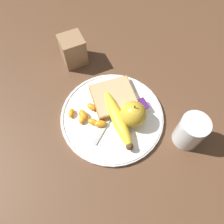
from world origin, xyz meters
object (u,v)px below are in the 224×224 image
object	(u,v)px
plate	(112,116)
condiment_caddy	(73,50)
fork	(111,114)
jam_packet	(139,107)
apple	(133,114)
bread_slice	(114,98)
juice_glass	(190,132)
banana	(118,119)

from	to	relation	value
plate	condiment_caddy	bearing A→B (deg)	95.37
fork	jam_packet	world-z (taller)	jam_packet
plate	fork	size ratio (longest dim) A/B	2.02
apple	jam_packet	distance (m)	0.05
bread_slice	jam_packet	xyz separation A→B (m)	(0.05, -0.06, -0.00)
bread_slice	condiment_caddy	world-z (taller)	condiment_caddy
juice_glass	jam_packet	distance (m)	0.15
bread_slice	plate	bearing A→B (deg)	-120.43
apple	banana	xyz separation A→B (m)	(-0.04, 0.01, -0.02)
apple	banana	bearing A→B (deg)	163.19
apple	juice_glass	bearing A→B (deg)	-43.73
banana	juice_glass	bearing A→B (deg)	-38.08
banana	bread_slice	xyz separation A→B (m)	(0.02, 0.07, -0.01)
jam_packet	banana	bearing A→B (deg)	-169.96
apple	bread_slice	bearing A→B (deg)	102.62
bread_slice	condiment_caddy	xyz separation A→B (m)	(-0.05, 0.20, 0.02)
apple	condiment_caddy	xyz separation A→B (m)	(-0.07, 0.28, -0.00)
apple	condiment_caddy	bearing A→B (deg)	103.61
condiment_caddy	bread_slice	bearing A→B (deg)	-75.97
apple	jam_packet	world-z (taller)	apple
plate	jam_packet	xyz separation A→B (m)	(0.08, -0.01, 0.01)
juice_glass	fork	world-z (taller)	juice_glass
bread_slice	fork	distance (m)	0.05
fork	condiment_caddy	distance (m)	0.25
juice_glass	banana	bearing A→B (deg)	141.92
fork	jam_packet	bearing A→B (deg)	-49.14
apple	fork	world-z (taller)	apple
banana	jam_packet	distance (m)	0.07
banana	fork	world-z (taller)	banana
jam_packet	condiment_caddy	distance (m)	0.28
apple	banana	size ratio (longest dim) A/B	0.43
jam_packet	condiment_caddy	world-z (taller)	condiment_caddy
juice_glass	fork	xyz separation A→B (m)	(-0.15, 0.14, -0.03)
plate	apple	bearing A→B (deg)	-39.39
juice_glass	bread_slice	size ratio (longest dim) A/B	0.73
bread_slice	fork	size ratio (longest dim) A/B	0.93
juice_glass	condiment_caddy	xyz separation A→B (m)	(-0.18, 0.39, 0.00)
apple	condiment_caddy	size ratio (longest dim) A/B	0.85
juice_glass	apple	world-z (taller)	juice_glass
plate	jam_packet	size ratio (longest dim) A/B	6.19
plate	apple	distance (m)	0.07
fork	jam_packet	distance (m)	0.08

